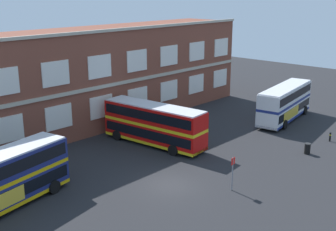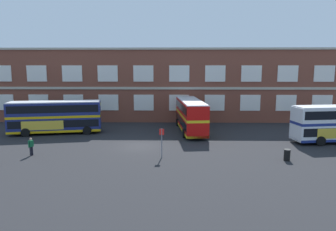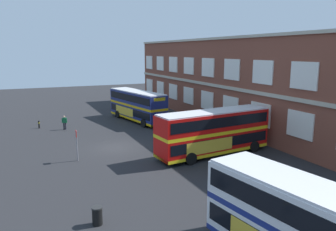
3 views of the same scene
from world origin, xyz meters
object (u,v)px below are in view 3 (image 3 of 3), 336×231
object	(u,v)px
waiting_passenger	(64,122)
double_decker_middle	(214,132)
double_decker_near	(137,105)
bus_stand_flag	(77,143)
station_litter_bin	(97,216)
safety_bollard_east	(39,124)

from	to	relation	value
waiting_passenger	double_decker_middle	bearing A→B (deg)	35.61
double_decker_near	waiting_passenger	xyz separation A→B (m)	(1.25, -9.66, -1.22)
bus_stand_flag	station_litter_bin	xyz separation A→B (m)	(11.25, -0.72, -1.12)
bus_stand_flag	waiting_passenger	bearing A→B (deg)	177.98
double_decker_near	station_litter_bin	bearing A→B (deg)	-23.51
waiting_passenger	station_litter_bin	xyz separation A→B (m)	(23.62, -1.15, -0.41)
double_decker_middle	safety_bollard_east	bearing A→B (deg)	-141.56
safety_bollard_east	waiting_passenger	bearing A→B (deg)	54.40
double_decker_near	bus_stand_flag	world-z (taller)	double_decker_near
station_litter_bin	double_decker_near	bearing A→B (deg)	156.49
double_decker_near	double_decker_middle	size ratio (longest dim) A/B	1.01
double_decker_middle	waiting_passenger	world-z (taller)	double_decker_middle
station_litter_bin	double_decker_middle	bearing A→B (deg)	122.90
double_decker_near	double_decker_middle	bearing A→B (deg)	5.19
station_litter_bin	bus_stand_flag	bearing A→B (deg)	176.36
double_decker_near	safety_bollard_east	bearing A→B (deg)	-93.48
double_decker_near	waiting_passenger	bearing A→B (deg)	-82.65
double_decker_near	bus_stand_flag	size ratio (longest dim) A/B	4.18
double_decker_near	double_decker_middle	xyz separation A→B (m)	(16.88, 1.53, 0.00)
double_decker_near	safety_bollard_east	world-z (taller)	double_decker_near
bus_stand_flag	safety_bollard_east	xyz separation A→B (m)	(-14.37, -2.36, -1.14)
double_decker_middle	safety_bollard_east	distance (m)	22.57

